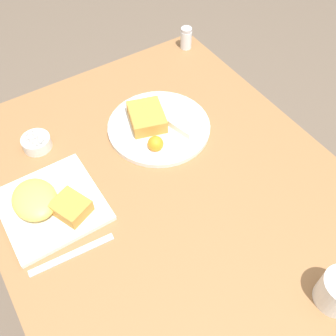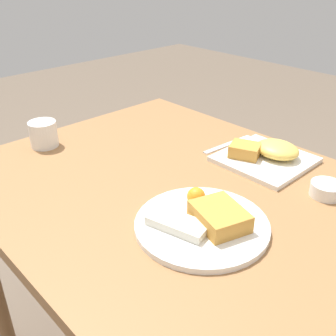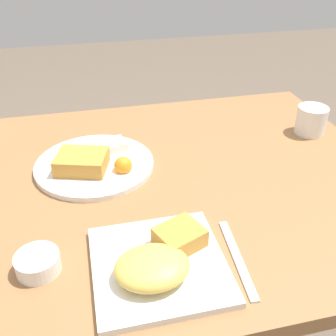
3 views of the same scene
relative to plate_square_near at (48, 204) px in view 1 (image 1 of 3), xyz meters
name	(u,v)px [view 1 (image 1 of 3)]	position (x,y,z in m)	size (l,w,h in m)	color
ground_plane	(168,291)	(0.10, 0.28, -0.75)	(8.00, 8.00, 0.00)	brown
dining_table	(168,202)	(0.10, 0.28, -0.10)	(1.08, 0.88, 0.73)	olive
plate_square_near	(48,204)	(0.00, 0.00, 0.00)	(0.24, 0.24, 0.06)	white
plate_oval_far	(158,125)	(-0.09, 0.37, -0.01)	(0.30, 0.30, 0.05)	white
sauce_ramekin	(37,142)	(-0.21, 0.05, 0.00)	(0.08, 0.08, 0.03)	white
salt_shaker	(186,39)	(-0.37, 0.66, 0.01)	(0.04, 0.04, 0.08)	white
butter_knife	(72,255)	(0.15, 0.00, -0.02)	(0.03, 0.20, 0.00)	silver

